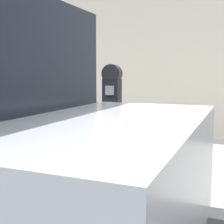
% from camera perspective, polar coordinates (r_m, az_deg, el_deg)
% --- Properties ---
extents(sidewalk, '(24.00, 2.80, 0.11)m').
position_cam_1_polar(sidewalk, '(4.67, 6.90, -9.30)').
color(sidewalk, '#BCB7AD').
rests_on(sidewalk, ground_plane).
extents(parking_meter, '(0.20, 0.15, 1.35)m').
position_cam_1_polar(parking_meter, '(3.39, -0.00, 1.32)').
color(parking_meter, '#2D2D30').
rests_on(parking_meter, sidewalk).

